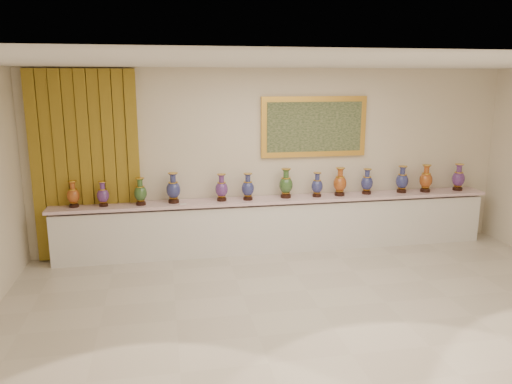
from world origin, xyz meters
TOP-DOWN VIEW (x-y plane):
  - ground at (0.00, 0.00)m, footprint 8.00×8.00m
  - room at (-2.44, 2.44)m, footprint 8.00×8.00m
  - counter at (0.00, 2.27)m, footprint 7.28×0.48m
  - vase_0 at (-3.23, 2.26)m, footprint 0.25×0.25m
  - vase_1 at (-2.79, 2.23)m, footprint 0.18×0.18m
  - vase_2 at (-2.22, 2.21)m, footprint 0.21×0.21m
  - vase_3 at (-1.71, 2.26)m, footprint 0.30×0.30m
  - vase_4 at (-0.95, 2.25)m, footprint 0.22×0.22m
  - vase_5 at (-0.52, 2.23)m, footprint 0.25×0.25m
  - vase_6 at (0.12, 2.27)m, footprint 0.28×0.28m
  - vase_7 at (0.65, 2.24)m, footprint 0.25×0.25m
  - vase_8 at (1.06, 2.25)m, footprint 0.27×0.27m
  - vase_9 at (1.55, 2.28)m, footprint 0.23×0.23m
  - vase_10 at (2.20, 2.28)m, footprint 0.23×0.23m
  - vase_11 at (2.63, 2.25)m, footprint 0.22×0.22m
  - vase_12 at (3.26, 2.25)m, footprint 0.27×0.27m
  - label_card at (-1.57, 2.13)m, footprint 0.10×0.06m

SIDE VIEW (x-z plane):
  - ground at x=0.00m, z-range 0.00..0.00m
  - counter at x=0.00m, z-range -0.01..0.89m
  - label_card at x=-1.57m, z-range 0.90..0.90m
  - vase_1 at x=-2.79m, z-range 0.88..1.27m
  - vase_7 at x=0.65m, z-range 0.88..1.29m
  - vase_0 at x=-3.23m, z-range 0.88..1.29m
  - vase_2 at x=-2.22m, z-range 0.88..1.31m
  - vase_9 at x=1.55m, z-range 0.88..1.31m
  - vase_5 at x=-0.52m, z-range 0.88..1.32m
  - vase_4 at x=-0.95m, z-range 0.88..1.32m
  - vase_10 at x=2.20m, z-range 0.88..1.34m
  - vase_12 at x=3.26m, z-range 0.88..1.35m
  - vase_8 at x=1.06m, z-range 0.88..1.35m
  - vase_11 at x=2.63m, z-range 0.88..1.35m
  - vase_3 at x=-1.71m, z-range 0.87..1.36m
  - vase_6 at x=0.12m, z-range 0.87..1.36m
  - room at x=-2.44m, z-range -2.41..5.59m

